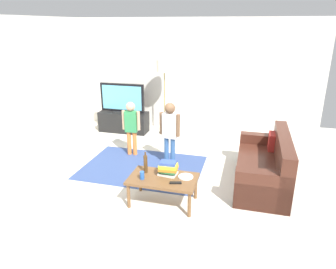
# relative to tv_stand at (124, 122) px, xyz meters

# --- Properties ---
(ground) EXTENTS (7.80, 7.80, 0.00)m
(ground) POSITION_rel_tv_stand_xyz_m (1.60, -2.30, -0.24)
(ground) COLOR beige
(wall_back) EXTENTS (6.00, 0.12, 2.70)m
(wall_back) POSITION_rel_tv_stand_xyz_m (1.60, 0.70, 1.11)
(wall_back) COLOR silver
(wall_back) RESTS_ON ground
(area_rug) EXTENTS (2.20, 1.60, 0.01)m
(area_rug) POSITION_rel_tv_stand_xyz_m (1.14, -1.84, -0.24)
(area_rug) COLOR #33477A
(area_rug) RESTS_ON ground
(tv_stand) EXTENTS (1.20, 0.44, 0.50)m
(tv_stand) POSITION_rel_tv_stand_xyz_m (0.00, 0.00, 0.00)
(tv_stand) COLOR black
(tv_stand) RESTS_ON ground
(tv) EXTENTS (1.10, 0.28, 0.71)m
(tv) POSITION_rel_tv_stand_xyz_m (-0.00, -0.02, 0.60)
(tv) COLOR black
(tv) RESTS_ON tv_stand
(couch) EXTENTS (0.80, 1.80, 0.86)m
(couch) POSITION_rel_tv_stand_xyz_m (3.35, -1.89, 0.05)
(couch) COLOR #472319
(couch) RESTS_ON ground
(floor_lamp) EXTENTS (0.36, 0.36, 1.78)m
(floor_lamp) POSITION_rel_tv_stand_xyz_m (1.01, 0.15, 1.30)
(floor_lamp) COLOR #262626
(floor_lamp) RESTS_ON ground
(child_near_tv) EXTENTS (0.37, 0.18, 1.11)m
(child_near_tv) POSITION_rel_tv_stand_xyz_m (0.73, -1.32, 0.42)
(child_near_tv) COLOR orange
(child_near_tv) RESTS_ON ground
(child_center) EXTENTS (0.40, 0.19, 1.20)m
(child_center) POSITION_rel_tv_stand_xyz_m (1.59, -1.56, 0.48)
(child_center) COLOR #33598C
(child_center) RESTS_ON ground
(coffee_table) EXTENTS (1.00, 0.60, 0.42)m
(coffee_table) POSITION_rel_tv_stand_xyz_m (1.85, -2.91, 0.13)
(coffee_table) COLOR brown
(coffee_table) RESTS_ON ground
(book_stack) EXTENTS (0.30, 0.24, 0.20)m
(book_stack) POSITION_rel_tv_stand_xyz_m (1.89, -2.79, 0.28)
(book_stack) COLOR white
(book_stack) RESTS_ON coffee_table
(bottle) EXTENTS (0.06, 0.06, 0.33)m
(bottle) POSITION_rel_tv_stand_xyz_m (1.55, -2.81, 0.32)
(bottle) COLOR #4C3319
(bottle) RESTS_ON coffee_table
(tv_remote) EXTENTS (0.18, 0.09, 0.02)m
(tv_remote) POSITION_rel_tv_stand_xyz_m (2.07, -3.03, 0.19)
(tv_remote) COLOR black
(tv_remote) RESTS_ON coffee_table
(soda_can) EXTENTS (0.07, 0.07, 0.12)m
(soda_can) POSITION_rel_tv_stand_xyz_m (1.57, -3.03, 0.24)
(soda_can) COLOR #2659B2
(soda_can) RESTS_ON coffee_table
(plate) EXTENTS (0.22, 0.22, 0.02)m
(plate) POSITION_rel_tv_stand_xyz_m (2.17, -2.81, 0.18)
(plate) COLOR white
(plate) RESTS_ON coffee_table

